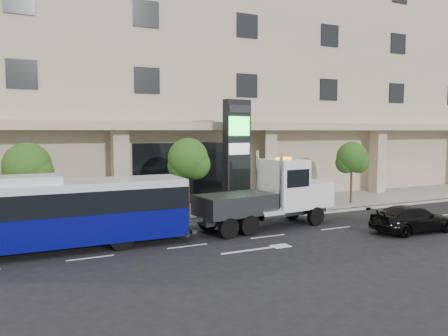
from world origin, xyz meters
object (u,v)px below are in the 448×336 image
(tow_truck, at_px, (272,196))
(signage_pylon, at_px, (237,155))
(city_bus, at_px, (32,214))
(black_sedan, at_px, (413,219))

(tow_truck, bearing_deg, signage_pylon, 84.02)
(tow_truck, distance_m, signage_pylon, 4.28)
(city_bus, distance_m, tow_truck, 11.20)
(tow_truck, relative_size, signage_pylon, 1.31)
(black_sedan, bearing_deg, city_bus, 79.38)
(tow_truck, bearing_deg, black_sedan, -41.81)
(black_sedan, distance_m, signage_pylon, 9.99)
(signage_pylon, bearing_deg, black_sedan, -62.87)
(city_bus, bearing_deg, tow_truck, 0.47)
(city_bus, distance_m, black_sedan, 17.24)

